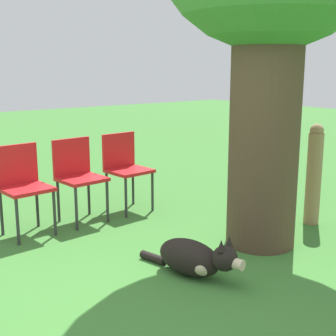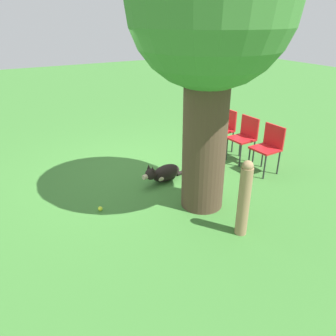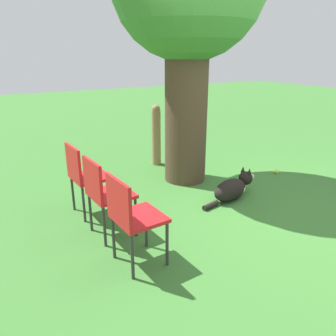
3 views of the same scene
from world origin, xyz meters
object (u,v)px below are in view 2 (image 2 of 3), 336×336
object	(u,v)px
tennis_ball	(100,209)
oak_tree	(211,15)
fence_post	(244,198)
red_chair_2	(269,145)
red_chair_1	(245,135)
red_chair_0	(224,127)
dog	(163,173)

from	to	relation	value
tennis_ball	oak_tree	bearing A→B (deg)	158.19
fence_post	red_chair_2	world-z (taller)	fence_post
fence_post	tennis_ball	xyz separation A→B (m)	(1.47, -1.44, -0.50)
fence_post	red_chair_1	size ratio (longest dim) A/B	1.20
fence_post	red_chair_0	xyz separation A→B (m)	(-1.60, -2.48, -0.01)
fence_post	red_chair_1	world-z (taller)	fence_post
fence_post	red_chair_1	distance (m)	2.48
oak_tree	dog	size ratio (longest dim) A/B	3.85
red_chair_0	tennis_ball	size ratio (longest dim) A/B	12.95
red_chair_0	fence_post	bearing A→B (deg)	53.62
red_chair_2	tennis_ball	xyz separation A→B (m)	(3.12, -0.19, -0.49)
red_chair_2	tennis_ball	size ratio (longest dim) A/B	12.95
dog	red_chair_2	world-z (taller)	red_chair_2
dog	red_chair_2	xyz separation A→B (m)	(-1.84, 0.58, 0.37)
red_chair_2	oak_tree	bearing A→B (deg)	9.11
red_chair_1	fence_post	bearing A→B (deg)	45.33
red_chair_2	red_chair_1	bearing A→B (deg)	-91.06
dog	tennis_ball	bearing A→B (deg)	5.53
oak_tree	fence_post	xyz separation A→B (m)	(-0.04, 0.87, -2.11)
red_chair_1	oak_tree	bearing A→B (deg)	27.35
red_chair_0	red_chair_1	distance (m)	0.62
red_chair_0	red_chair_2	size ratio (longest dim) A/B	1.00
dog	oak_tree	bearing A→B (deg)	87.96
fence_post	red_chair_2	distance (m)	2.07
oak_tree	red_chair_0	xyz separation A→B (m)	(-1.64, -1.61, -2.12)
red_chair_0	tennis_ball	bearing A→B (deg)	15.20
oak_tree	red_chair_2	size ratio (longest dim) A/B	4.36
oak_tree	tennis_ball	distance (m)	3.04
red_chair_2	dog	bearing A→B (deg)	-20.83
oak_tree	fence_post	world-z (taller)	oak_tree
red_chair_0	red_chair_2	xyz separation A→B (m)	(-0.05, 1.23, 0.00)
fence_post	red_chair_2	xyz separation A→B (m)	(-1.66, -1.25, -0.01)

